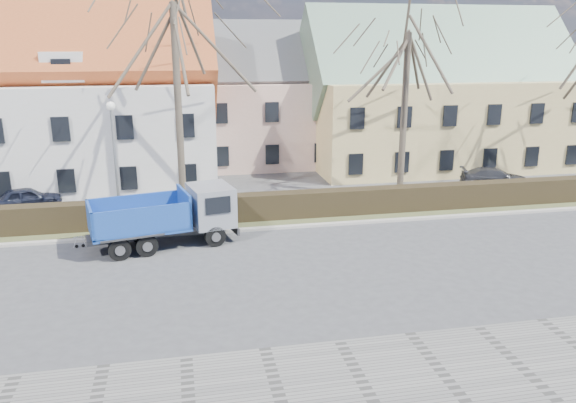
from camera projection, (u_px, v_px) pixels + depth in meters
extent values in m
plane|color=#414244|center=(241.00, 270.00, 21.81)|extent=(120.00, 120.00, 0.00)
cube|color=gray|center=(281.00, 402.00, 13.79)|extent=(80.00, 5.00, 0.08)
cube|color=#ABA49A|center=(229.00, 231.00, 26.13)|extent=(80.00, 0.30, 0.12)
cube|color=#4A502D|center=(226.00, 220.00, 27.64)|extent=(80.00, 3.00, 0.10)
cube|color=black|center=(226.00, 210.00, 27.28)|extent=(60.00, 0.90, 1.30)
imported|color=black|center=(27.00, 198.00, 29.60)|extent=(3.68, 2.43, 1.17)
imported|color=#2F2F34|center=(495.00, 178.00, 33.98)|extent=(4.36, 2.81, 1.17)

